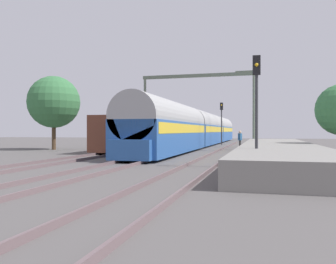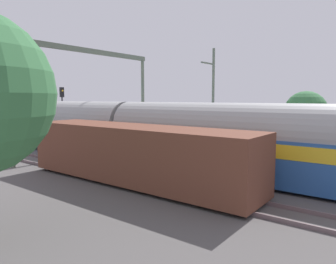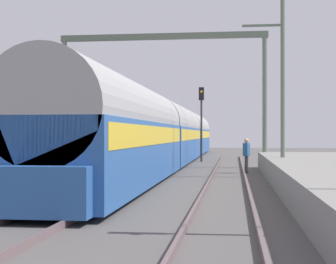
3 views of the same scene
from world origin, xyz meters
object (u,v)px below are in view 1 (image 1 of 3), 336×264
Objects in this scene: railway_signal_near at (257,96)px; catenary_gantry at (197,95)px; person_crossing at (240,138)px; freight_car at (136,134)px; railway_signal_far at (222,118)px; passenger_train at (204,129)px.

catenary_gantry is at bearing 107.44° from railway_signal_near.
railway_signal_near is at bearing -152.74° from person_crossing.
railway_signal_far reaches higher than freight_car.
passenger_train reaches higher than freight_car.
catenary_gantry is at bearing -107.01° from railway_signal_far.
person_crossing is 11.34m from railway_signal_far.
person_crossing is at bearing -74.95° from railway_signal_far.
passenger_train is at bearing 90.00° from catenary_gantry.
catenary_gantry reaches higher than railway_signal_far.
person_crossing is (4.80, -8.74, -0.94)m from passenger_train.
railway_signal_far is (-4.60, 27.03, -0.01)m from railway_signal_near.
railway_signal_near is 0.43× the size of catenary_gantry.
freight_car is 2.48× the size of railway_signal_near.
catenary_gantry is at bearing 64.55° from freight_car.
person_crossing is 0.33× the size of railway_signal_near.
passenger_train is 9.44× the size of railway_signal_far.
freight_car is 15.81m from railway_signal_far.
railway_signal_near is at bearing -75.40° from passenger_train.
passenger_train is 9.40× the size of railway_signal_near.
catenary_gantry reaches higher than railway_signal_near.
freight_car is 7.51× the size of person_crossing.
freight_car reaches higher than person_crossing.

